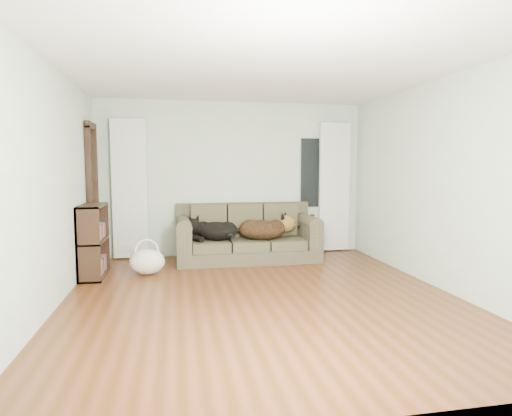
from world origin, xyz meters
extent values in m
plane|color=#49260D|center=(0.00, 0.00, 0.00)|extent=(5.00, 5.00, 0.00)
plane|color=white|center=(0.00, 0.00, 2.60)|extent=(5.00, 5.00, 0.00)
cube|color=silver|center=(0.00, 2.50, 1.30)|extent=(4.50, 0.04, 2.60)
cube|color=silver|center=(-2.25, 0.00, 1.30)|extent=(0.04, 5.00, 2.60)
cube|color=silver|center=(2.25, 0.00, 1.30)|extent=(0.04, 5.00, 2.60)
cube|color=white|center=(-1.70, 2.42, 1.15)|extent=(0.55, 0.08, 2.25)
cube|color=white|center=(1.80, 2.42, 1.15)|extent=(0.55, 0.08, 2.25)
cube|color=black|center=(1.45, 2.47, 1.40)|extent=(0.50, 0.03, 1.20)
cube|color=black|center=(-2.20, 2.05, 1.05)|extent=(0.07, 0.60, 2.10)
cube|color=#403A2C|center=(0.16, 1.97, 0.45)|extent=(2.26, 0.98, 0.92)
ellipsoid|color=black|center=(-0.38, 1.96, 0.48)|extent=(0.86, 0.81, 0.30)
ellipsoid|color=black|center=(0.43, 1.89, 0.49)|extent=(0.88, 0.71, 0.34)
cube|color=black|center=(1.21, 1.82, 0.73)|extent=(0.08, 0.19, 0.02)
ellipsoid|color=beige|center=(-1.38, 1.32, 0.16)|extent=(0.58, 0.52, 0.36)
cube|color=black|center=(-2.09, 1.35, 0.50)|extent=(0.34, 0.81, 1.00)
camera|label=1|loc=(-0.96, -4.76, 1.52)|focal=30.00mm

